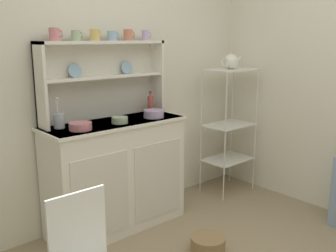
{
  "coord_description": "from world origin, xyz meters",
  "views": [
    {
      "loc": [
        -1.71,
        -1.19,
        1.57
      ],
      "look_at": [
        0.3,
        1.12,
        0.86
      ],
      "focal_mm": 41.38,
      "sensor_mm": 36.0,
      "label": 1
    }
  ],
  "objects_px": {
    "hutch_cabinet": "(116,174)",
    "utensil_jar": "(59,120)",
    "bowl_mixing_large": "(80,126)",
    "hutch_shelf_unit": "(102,73)",
    "bakers_rack": "(229,118)",
    "jam_bottle": "(150,104)",
    "floor_basket": "(208,245)",
    "cup_rose_0": "(55,34)",
    "porcelain_teapot": "(231,62)"
  },
  "relations": [
    {
      "from": "cup_rose_0",
      "to": "utensil_jar",
      "type": "distance_m",
      "value": 0.62
    },
    {
      "from": "jam_bottle",
      "to": "floor_basket",
      "type": "bearing_deg",
      "value": -100.35
    },
    {
      "from": "cup_rose_0",
      "to": "utensil_jar",
      "type": "xyz_separation_m",
      "value": [
        -0.03,
        -0.04,
        -0.62
      ]
    },
    {
      "from": "hutch_shelf_unit",
      "to": "jam_bottle",
      "type": "xyz_separation_m",
      "value": [
        0.43,
        -0.08,
        -0.29
      ]
    },
    {
      "from": "floor_basket",
      "to": "hutch_shelf_unit",
      "type": "bearing_deg",
      "value": 106.15
    },
    {
      "from": "hutch_shelf_unit",
      "to": "cup_rose_0",
      "type": "relative_size",
      "value": 11.79
    },
    {
      "from": "bowl_mixing_large",
      "to": "utensil_jar",
      "type": "distance_m",
      "value": 0.18
    },
    {
      "from": "cup_rose_0",
      "to": "jam_bottle",
      "type": "height_order",
      "value": "cup_rose_0"
    },
    {
      "from": "floor_basket",
      "to": "cup_rose_0",
      "type": "relative_size",
      "value": 2.78
    },
    {
      "from": "hutch_shelf_unit",
      "to": "porcelain_teapot",
      "type": "bearing_deg",
      "value": -10.6
    },
    {
      "from": "bakers_rack",
      "to": "jam_bottle",
      "type": "distance_m",
      "value": 0.92
    },
    {
      "from": "utensil_jar",
      "to": "bakers_rack",
      "type": "bearing_deg",
      "value": -5.23
    },
    {
      "from": "bakers_rack",
      "to": "floor_basket",
      "type": "relative_size",
      "value": 4.87
    },
    {
      "from": "bowl_mixing_large",
      "to": "porcelain_teapot",
      "type": "height_order",
      "value": "porcelain_teapot"
    },
    {
      "from": "bakers_rack",
      "to": "hutch_shelf_unit",
      "type": "bearing_deg",
      "value": 169.41
    },
    {
      "from": "bowl_mixing_large",
      "to": "porcelain_teapot",
      "type": "xyz_separation_m",
      "value": [
        1.65,
        -0.01,
        0.4
      ]
    },
    {
      "from": "floor_basket",
      "to": "jam_bottle",
      "type": "distance_m",
      "value": 1.28
    },
    {
      "from": "utensil_jar",
      "to": "hutch_shelf_unit",
      "type": "bearing_deg",
      "value": 11.12
    },
    {
      "from": "hutch_shelf_unit",
      "to": "cup_rose_0",
      "type": "xyz_separation_m",
      "value": [
        -0.4,
        -0.04,
        0.31
      ]
    },
    {
      "from": "floor_basket",
      "to": "utensil_jar",
      "type": "bearing_deg",
      "value": 129.37
    },
    {
      "from": "floor_basket",
      "to": "utensil_jar",
      "type": "xyz_separation_m",
      "value": [
        -0.71,
        0.86,
        0.91
      ]
    },
    {
      "from": "hutch_shelf_unit",
      "to": "jam_bottle",
      "type": "height_order",
      "value": "hutch_shelf_unit"
    },
    {
      "from": "hutch_shelf_unit",
      "to": "porcelain_teapot",
      "type": "xyz_separation_m",
      "value": [
        1.31,
        -0.25,
        0.05
      ]
    },
    {
      "from": "hutch_cabinet",
      "to": "bakers_rack",
      "type": "height_order",
      "value": "bakers_rack"
    },
    {
      "from": "bowl_mixing_large",
      "to": "hutch_shelf_unit",
      "type": "bearing_deg",
      "value": 34.64
    },
    {
      "from": "cup_rose_0",
      "to": "jam_bottle",
      "type": "xyz_separation_m",
      "value": [
        0.84,
        -0.04,
        -0.6
      ]
    },
    {
      "from": "cup_rose_0",
      "to": "jam_bottle",
      "type": "bearing_deg",
      "value": -2.46
    },
    {
      "from": "floor_basket",
      "to": "cup_rose_0",
      "type": "bearing_deg",
      "value": 126.8
    },
    {
      "from": "hutch_cabinet",
      "to": "bowl_mixing_large",
      "type": "relative_size",
      "value": 7.06
    },
    {
      "from": "hutch_cabinet",
      "to": "utensil_jar",
      "type": "relative_size",
      "value": 5.14
    },
    {
      "from": "hutch_cabinet",
      "to": "hutch_shelf_unit",
      "type": "distance_m",
      "value": 0.83
    },
    {
      "from": "cup_rose_0",
      "to": "floor_basket",
      "type": "bearing_deg",
      "value": -53.2
    },
    {
      "from": "cup_rose_0",
      "to": "utensil_jar",
      "type": "bearing_deg",
      "value": -124.12
    },
    {
      "from": "bowl_mixing_large",
      "to": "jam_bottle",
      "type": "xyz_separation_m",
      "value": [
        0.78,
        0.16,
        0.05
      ]
    },
    {
      "from": "jam_bottle",
      "to": "porcelain_teapot",
      "type": "relative_size",
      "value": 0.83
    },
    {
      "from": "hutch_shelf_unit",
      "to": "floor_basket",
      "type": "xyz_separation_m",
      "value": [
        0.28,
        -0.95,
        -1.22
      ]
    },
    {
      "from": "hutch_cabinet",
      "to": "floor_basket",
      "type": "xyz_separation_m",
      "value": [
        0.28,
        -0.79,
        -0.4
      ]
    },
    {
      "from": "floor_basket",
      "to": "porcelain_teapot",
      "type": "bearing_deg",
      "value": 34.29
    },
    {
      "from": "cup_rose_0",
      "to": "bowl_mixing_large",
      "type": "height_order",
      "value": "cup_rose_0"
    },
    {
      "from": "hutch_shelf_unit",
      "to": "utensil_jar",
      "type": "height_order",
      "value": "hutch_shelf_unit"
    },
    {
      "from": "hutch_shelf_unit",
      "to": "bakers_rack",
      "type": "bearing_deg",
      "value": -10.59
    },
    {
      "from": "hutch_cabinet",
      "to": "bowl_mixing_large",
      "type": "bearing_deg",
      "value": -167.94
    },
    {
      "from": "hutch_shelf_unit",
      "to": "cup_rose_0",
      "type": "distance_m",
      "value": 0.51
    },
    {
      "from": "bowl_mixing_large",
      "to": "porcelain_teapot",
      "type": "bearing_deg",
      "value": -0.28
    },
    {
      "from": "hutch_cabinet",
      "to": "bowl_mixing_large",
      "type": "distance_m",
      "value": 0.59
    },
    {
      "from": "jam_bottle",
      "to": "porcelain_teapot",
      "type": "xyz_separation_m",
      "value": [
        0.87,
        -0.17,
        0.35
      ]
    },
    {
      "from": "bowl_mixing_large",
      "to": "cup_rose_0",
      "type": "bearing_deg",
      "value": 107.53
    },
    {
      "from": "cup_rose_0",
      "to": "bowl_mixing_large",
      "type": "relative_size",
      "value": 0.56
    },
    {
      "from": "hutch_shelf_unit",
      "to": "floor_basket",
      "type": "bearing_deg",
      "value": -73.85
    },
    {
      "from": "hutch_shelf_unit",
      "to": "bakers_rack",
      "type": "distance_m",
      "value": 1.43
    }
  ]
}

